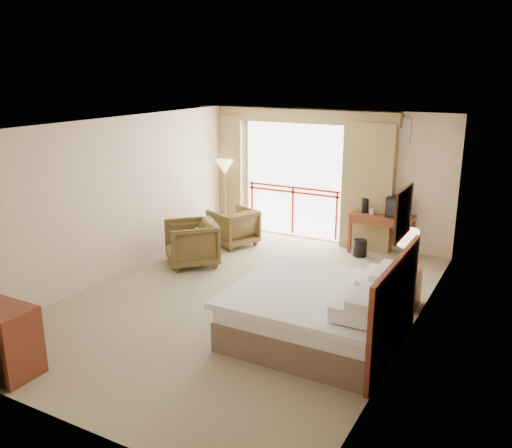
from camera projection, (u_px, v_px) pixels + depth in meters
The scene contains 28 objects.
floor at pixel (245, 300), 8.42m from camera, with size 7.00×7.00×0.00m, color gray.
ceiling at pixel (244, 124), 7.68m from camera, with size 7.00×7.00×0.00m, color white.
wall_back at pixel (330, 177), 11.00m from camera, with size 5.00×5.00×0.00m, color beige.
wall_front at pixel (59, 301), 5.10m from camera, with size 5.00×5.00×0.00m, color beige.
wall_left at pixel (117, 198), 9.20m from camera, with size 7.00×7.00×0.00m, color beige.
wall_right at pixel (414, 241), 6.90m from camera, with size 7.00×7.00×0.00m, color beige.
balcony_door at pixel (294, 180), 11.39m from camera, with size 2.40×2.40×0.00m, color white.
balcony_railing at pixel (293, 198), 11.48m from camera, with size 2.09×0.03×1.02m.
curtain_left at pixel (224, 172), 12.03m from camera, with size 1.00×0.26×2.50m, color olive.
curtain_right at pixel (368, 187), 10.51m from camera, with size 1.00×0.26×2.50m, color olive.
valance at pixel (293, 116), 10.94m from camera, with size 4.40×0.22×0.28m, color olive.
hvac_vent at pixel (397, 131), 10.10m from camera, with size 0.50×0.04×0.50m, color silver.
bed at pixel (321, 312), 7.12m from camera, with size 2.13×2.06×0.97m.
headboard at pixel (395, 308), 6.60m from camera, with size 0.06×2.10×1.30m, color #5E2316.
framed_art at pixel (403, 213), 6.26m from camera, with size 0.04×0.72×0.60m.
nightstand at pixel (404, 286), 8.13m from camera, with size 0.45×0.53×0.64m, color #5E2316.
table_lamp at pixel (408, 238), 7.97m from camera, with size 0.30×0.30×0.53m.
phone at pixel (400, 266), 7.93m from camera, with size 0.16×0.13×0.07m, color black.
desk at pixel (383, 223), 10.44m from camera, with size 1.18×0.57×0.77m.
tv at pixel (399, 207), 10.15m from camera, with size 0.42×0.34×0.38m.
coffee_maker at pixel (365, 206), 10.47m from camera, with size 0.13×0.13×0.28m, color black.
cup at pixel (372, 211), 10.38m from camera, with size 0.08×0.08×0.11m, color white.
wastebasket at pixel (360, 248), 10.35m from camera, with size 0.26×0.26×0.32m, color black.
armchair_far at pixel (234, 245), 11.07m from camera, with size 0.80×0.82×0.75m, color #4C3B1A.
armchair_near at pixel (192, 264), 9.95m from camera, with size 0.87×0.90×0.81m, color #4C3B1A.
side_table at pixel (195, 237), 10.27m from camera, with size 0.51×0.51×0.56m.
book at pixel (195, 228), 10.22m from camera, with size 0.17×0.22×0.02m, color white.
floor_lamp at pixel (225, 170), 11.73m from camera, with size 0.40×0.40×1.57m.
Camera 1 is at (3.88, -6.73, 3.46)m, focal length 38.00 mm.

